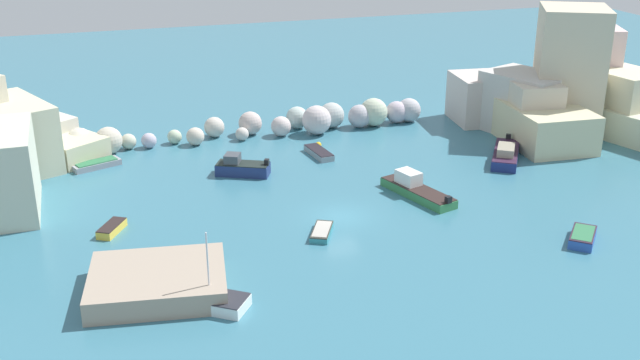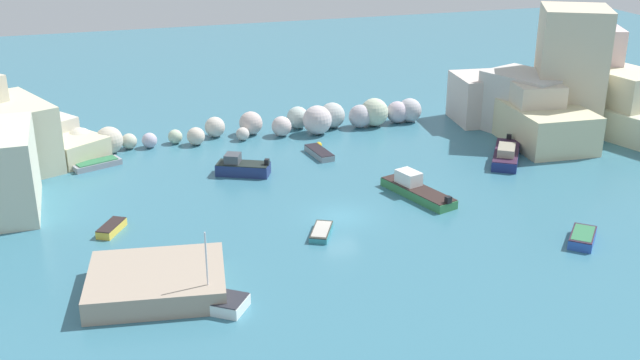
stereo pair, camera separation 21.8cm
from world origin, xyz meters
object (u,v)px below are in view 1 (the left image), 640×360
channel_buoy (318,145)px  moored_boat_8 (96,164)px  moored_boat_3 (506,154)px  moored_boat_5 (210,300)px  moored_boat_2 (242,167)px  moored_boat_0 (416,189)px  moored_boat_4 (322,232)px  stone_dock (158,282)px  moored_boat_1 (112,228)px  moored_boat_7 (583,237)px  moored_boat_6 (319,153)px

channel_buoy → moored_boat_8: 19.42m
moored_boat_3 → moored_boat_5: (-28.63, -16.33, -0.19)m
moored_boat_2 → moored_boat_3: size_ratio=0.69×
moored_boat_0 → moored_boat_3: moored_boat_0 is taller
moored_boat_4 → moored_boat_8: moored_boat_8 is taller
moored_boat_5 → moored_boat_2: bearing=-71.0°
moored_boat_2 → moored_boat_3: 22.78m
channel_buoy → moored_boat_8: (-19.40, 0.88, -0.01)m
stone_dock → moored_boat_0: bearing=23.4°
moored_boat_2 → moored_boat_8: bearing=0.5°
moored_boat_8 → moored_boat_1: bearing=-108.8°
moored_boat_7 → moored_boat_0: bearing=-103.7°
stone_dock → moored_boat_1: (-2.12, 9.26, -0.40)m
moored_boat_2 → moored_boat_8: size_ratio=1.09×
channel_buoy → moored_boat_8: size_ratio=0.13×
stone_dock → moored_boat_5: moored_boat_5 is taller
stone_dock → moored_boat_8: bearing=96.5°
moored_boat_5 → moored_boat_6: moored_boat_5 is taller
moored_boat_0 → moored_boat_1: moored_boat_0 is taller
moored_boat_0 → moored_boat_3: bearing=-82.3°
moored_boat_2 → moored_boat_7: 27.11m
stone_dock → moored_boat_7: bearing=-3.8°
moored_boat_0 → moored_boat_2: bearing=37.4°
moored_boat_0 → moored_boat_2: size_ratio=1.54×
moored_boat_0 → moored_boat_8: (-23.15, 13.85, -0.28)m
moored_boat_5 → moored_boat_7: moored_boat_5 is taller
moored_boat_2 → moored_boat_0: bearing=170.2°
stone_dock → moored_boat_6: stone_dock is taller
channel_buoy → moored_boat_0: (3.75, -12.96, 0.27)m
moored_boat_7 → moored_boat_5: bearing=-46.5°
moored_boat_6 → moored_boat_8: 19.03m
moored_boat_4 → channel_buoy: bearing=10.1°
stone_dock → moored_boat_6: 25.62m
channel_buoy → moored_boat_4: channel_buoy is taller
channel_buoy → moored_boat_3: bearing=-29.1°
moored_boat_1 → stone_dock: bearing=42.7°
moored_boat_1 → moored_boat_7: bearing=99.5°
moored_boat_3 → moored_boat_7: moored_boat_3 is taller
moored_boat_1 → moored_boat_6: (18.32, 10.58, -0.02)m
channel_buoy → moored_boat_7: bearing=-65.0°
moored_boat_0 → moored_boat_1: (-22.67, 0.35, -0.26)m
moored_boat_4 → moored_boat_8: 23.10m
moored_boat_1 → moored_boat_7: (30.00, -11.11, 0.07)m
moored_boat_5 → moored_boat_0: bearing=-111.4°
moored_boat_0 → moored_boat_6: 11.77m
stone_dock → moored_boat_3: bearing=23.9°
stone_dock → moored_boat_0: size_ratio=1.11×
moored_boat_6 → moored_boat_8: bearing=73.8°
moored_boat_1 → moored_boat_7: 31.99m
moored_boat_6 → moored_boat_0: bearing=-165.7°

